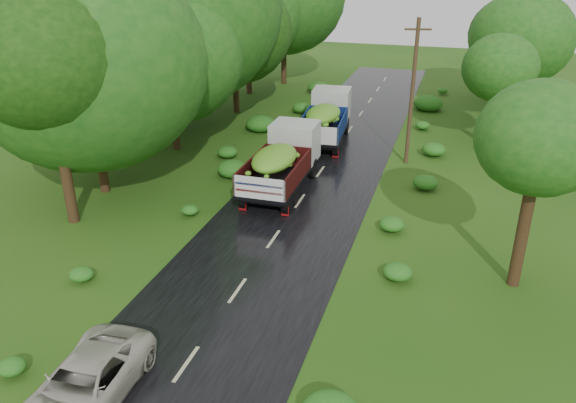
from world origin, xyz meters
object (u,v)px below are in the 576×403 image
at_px(truck_near, 284,158).
at_px(car, 85,384).
at_px(truck_far, 327,116).
at_px(utility_pole, 412,92).

relative_size(truck_near, car, 1.47).
bearing_deg(car, truck_far, 85.23).
height_order(truck_far, utility_pole, utility_pole).
height_order(truck_far, car, truck_far).
xyz_separation_m(truck_near, utility_pole, (5.46, 5.50, 2.43)).
bearing_deg(car, utility_pole, 71.14).
xyz_separation_m(truck_far, utility_pole, (5.22, -2.50, 2.43)).
bearing_deg(truck_near, truck_far, 87.68).
bearing_deg(truck_near, car, -92.74).
relative_size(truck_near, truck_far, 0.98).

